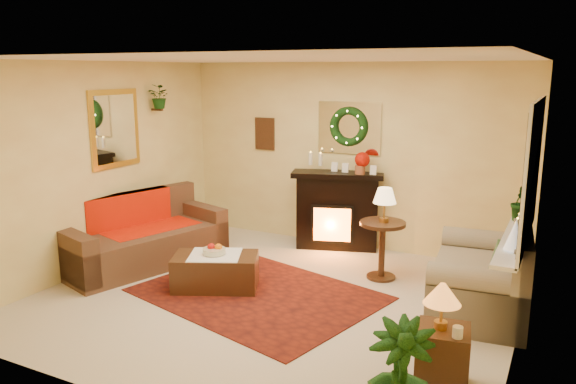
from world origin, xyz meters
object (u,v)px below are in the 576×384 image
at_px(fireplace, 337,210).
at_px(end_table_square, 442,355).
at_px(side_table_round, 382,253).
at_px(loveseat, 480,271).
at_px(sofa, 143,233).
at_px(coffee_table, 216,271).

xyz_separation_m(fireplace, end_table_square, (2.11, -2.97, -0.28)).
relative_size(side_table_round, end_table_square, 1.43).
height_order(side_table_round, end_table_square, side_table_round).
bearing_deg(loveseat, side_table_round, 156.90).
height_order(sofa, end_table_square, sofa).
xyz_separation_m(fireplace, side_table_round, (0.94, -0.88, -0.23)).
xyz_separation_m(sofa, loveseat, (4.10, 0.56, -0.01)).
height_order(loveseat, side_table_round, loveseat).
bearing_deg(fireplace, loveseat, -48.27).
relative_size(end_table_square, coffee_table, 0.52).
relative_size(sofa, loveseat, 1.30).
bearing_deg(coffee_table, fireplace, 47.09).
bearing_deg(loveseat, sofa, -177.83).
bearing_deg(fireplace, coffee_table, -125.78).
bearing_deg(sofa, fireplace, 59.62).
bearing_deg(end_table_square, side_table_round, 119.23).
height_order(side_table_round, coffee_table, side_table_round).
distance_m(sofa, fireplace, 2.68).
xyz_separation_m(loveseat, side_table_round, (-1.20, 0.38, -0.09)).
height_order(fireplace, side_table_round, fireplace).
height_order(fireplace, loveseat, fireplace).
bearing_deg(side_table_round, fireplace, 136.93).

